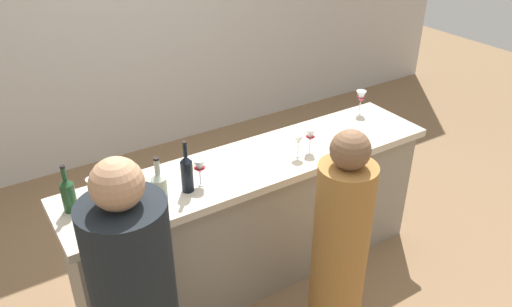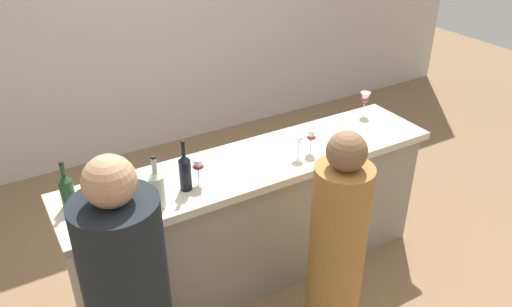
{
  "view_description": "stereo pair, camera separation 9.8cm",
  "coord_description": "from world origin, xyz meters",
  "px_view_note": "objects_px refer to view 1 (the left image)",
  "views": [
    {
      "loc": [
        -1.47,
        -2.31,
        2.53
      ],
      "look_at": [
        0.0,
        0.0,
        0.97
      ],
      "focal_mm": 35.69,
      "sensor_mm": 36.0,
      "label": 1
    },
    {
      "loc": [
        -1.39,
        -2.36,
        2.53
      ],
      "look_at": [
        0.0,
        0.0,
        0.97
      ],
      "focal_mm": 35.69,
      "sensor_mm": 36.0,
      "label": 2
    }
  ],
  "objects_px": {
    "wine_bottle_center_near_black": "(187,172)",
    "wine_glass_far_center": "(361,98)",
    "water_pitcher": "(96,206)",
    "person_center_guest": "(340,252)",
    "wine_bottle_leftmost_olive_green": "(68,194)",
    "wine_glass_near_left": "(298,140)",
    "wine_bottle_second_left_clear_pale": "(159,190)",
    "wine_glass_near_right": "(200,167)",
    "wine_glass_near_center": "(310,136)",
    "wine_glass_far_left": "(94,186)"
  },
  "relations": [
    {
      "from": "wine_bottle_center_near_black",
      "to": "wine_glass_far_center",
      "type": "relative_size",
      "value": 1.81
    },
    {
      "from": "water_pitcher",
      "to": "person_center_guest",
      "type": "relative_size",
      "value": 0.13
    },
    {
      "from": "wine_bottle_leftmost_olive_green",
      "to": "wine_glass_near_left",
      "type": "relative_size",
      "value": 1.86
    },
    {
      "from": "wine_bottle_second_left_clear_pale",
      "to": "wine_glass_far_center",
      "type": "relative_size",
      "value": 1.8
    },
    {
      "from": "wine_glass_far_center",
      "to": "wine_glass_near_right",
      "type": "bearing_deg",
      "value": -170.66
    },
    {
      "from": "wine_glass_near_left",
      "to": "person_center_guest",
      "type": "relative_size",
      "value": 0.11
    },
    {
      "from": "wine_glass_near_right",
      "to": "wine_glass_far_center",
      "type": "height_order",
      "value": "wine_glass_far_center"
    },
    {
      "from": "wine_bottle_second_left_clear_pale",
      "to": "person_center_guest",
      "type": "height_order",
      "value": "person_center_guest"
    },
    {
      "from": "wine_bottle_leftmost_olive_green",
      "to": "wine_glass_near_center",
      "type": "bearing_deg",
      "value": -6.51
    },
    {
      "from": "wine_bottle_center_near_black",
      "to": "wine_glass_far_left",
      "type": "height_order",
      "value": "wine_bottle_center_near_black"
    },
    {
      "from": "wine_glass_near_right",
      "to": "wine_glass_far_left",
      "type": "relative_size",
      "value": 1.11
    },
    {
      "from": "wine_glass_near_center",
      "to": "wine_glass_far_left",
      "type": "height_order",
      "value": "wine_glass_near_center"
    },
    {
      "from": "wine_bottle_leftmost_olive_green",
      "to": "wine_bottle_center_near_black",
      "type": "distance_m",
      "value": 0.63
    },
    {
      "from": "wine_bottle_center_near_black",
      "to": "wine_bottle_second_left_clear_pale",
      "type": "bearing_deg",
      "value": -158.53
    },
    {
      "from": "wine_glass_near_center",
      "to": "person_center_guest",
      "type": "xyz_separation_m",
      "value": [
        -0.26,
        -0.64,
        -0.38
      ]
    },
    {
      "from": "wine_bottle_leftmost_olive_green",
      "to": "wine_glass_near_left",
      "type": "bearing_deg",
      "value": -7.26
    },
    {
      "from": "wine_glass_near_center",
      "to": "wine_glass_near_right",
      "type": "bearing_deg",
      "value": 178.11
    },
    {
      "from": "wine_glass_near_center",
      "to": "water_pitcher",
      "type": "xyz_separation_m",
      "value": [
        -1.38,
        0.0,
        -0.02
      ]
    },
    {
      "from": "wine_bottle_second_left_clear_pale",
      "to": "wine_glass_near_center",
      "type": "bearing_deg",
      "value": 3.9
    },
    {
      "from": "wine_bottle_leftmost_olive_green",
      "to": "wine_glass_near_center",
      "type": "relative_size",
      "value": 1.73
    },
    {
      "from": "wine_glass_far_center",
      "to": "water_pitcher",
      "type": "height_order",
      "value": "water_pitcher"
    },
    {
      "from": "wine_glass_near_left",
      "to": "wine_glass_near_right",
      "type": "xyz_separation_m",
      "value": [
        -0.67,
        0.03,
        0.0
      ]
    },
    {
      "from": "wine_bottle_leftmost_olive_green",
      "to": "water_pitcher",
      "type": "height_order",
      "value": "wine_bottle_leftmost_olive_green"
    },
    {
      "from": "wine_bottle_second_left_clear_pale",
      "to": "wine_glass_near_center",
      "type": "distance_m",
      "value": 1.06
    },
    {
      "from": "wine_bottle_center_near_black",
      "to": "water_pitcher",
      "type": "distance_m",
      "value": 0.52
    },
    {
      "from": "wine_glass_near_right",
      "to": "wine_glass_far_left",
      "type": "bearing_deg",
      "value": 165.6
    },
    {
      "from": "wine_glass_near_center",
      "to": "wine_glass_far_left",
      "type": "distance_m",
      "value": 1.35
    },
    {
      "from": "wine_bottle_second_left_clear_pale",
      "to": "wine_glass_near_left",
      "type": "xyz_separation_m",
      "value": [
        0.96,
        0.07,
        -0.01
      ]
    },
    {
      "from": "wine_bottle_leftmost_olive_green",
      "to": "wine_bottle_second_left_clear_pale",
      "type": "distance_m",
      "value": 0.48
    },
    {
      "from": "wine_bottle_leftmost_olive_green",
      "to": "person_center_guest",
      "type": "distance_m",
      "value": 1.5
    },
    {
      "from": "wine_bottle_leftmost_olive_green",
      "to": "wine_glass_near_right",
      "type": "relative_size",
      "value": 1.66
    },
    {
      "from": "wine_bottle_second_left_clear_pale",
      "to": "wine_glass_far_left",
      "type": "xyz_separation_m",
      "value": [
        -0.28,
        0.24,
        -0.02
      ]
    },
    {
      "from": "person_center_guest",
      "to": "wine_glass_near_left",
      "type": "bearing_deg",
      "value": -22.31
    },
    {
      "from": "wine_bottle_leftmost_olive_green",
      "to": "wine_glass_far_left",
      "type": "height_order",
      "value": "wine_bottle_leftmost_olive_green"
    },
    {
      "from": "wine_glass_near_left",
      "to": "wine_glass_far_center",
      "type": "height_order",
      "value": "wine_glass_far_center"
    },
    {
      "from": "wine_bottle_center_near_black",
      "to": "wine_glass_near_left",
      "type": "xyz_separation_m",
      "value": [
        0.76,
        -0.01,
        -0.01
      ]
    },
    {
      "from": "wine_glass_near_right",
      "to": "water_pitcher",
      "type": "distance_m",
      "value": 0.61
    },
    {
      "from": "wine_bottle_second_left_clear_pale",
      "to": "water_pitcher",
      "type": "bearing_deg",
      "value": 167.18
    },
    {
      "from": "wine_bottle_leftmost_olive_green",
      "to": "wine_glass_far_left",
      "type": "bearing_deg",
      "value": 0.96
    },
    {
      "from": "wine_glass_far_left",
      "to": "wine_glass_far_center",
      "type": "relative_size",
      "value": 0.87
    },
    {
      "from": "wine_glass_near_center",
      "to": "wine_glass_far_center",
      "type": "bearing_deg",
      "value": 21.43
    },
    {
      "from": "wine_glass_near_right",
      "to": "water_pitcher",
      "type": "xyz_separation_m",
      "value": [
        -0.61,
        -0.03,
        -0.02
      ]
    },
    {
      "from": "wine_glass_near_left",
      "to": "water_pitcher",
      "type": "distance_m",
      "value": 1.28
    },
    {
      "from": "wine_glass_near_right",
      "to": "water_pitcher",
      "type": "height_order",
      "value": "water_pitcher"
    },
    {
      "from": "wine_glass_near_left",
      "to": "wine_glass_far_center",
      "type": "relative_size",
      "value": 0.86
    },
    {
      "from": "water_pitcher",
      "to": "wine_bottle_leftmost_olive_green",
      "type": "bearing_deg",
      "value": 119.09
    },
    {
      "from": "wine_glass_near_right",
      "to": "person_center_guest",
      "type": "distance_m",
      "value": 0.92
    },
    {
      "from": "wine_bottle_second_left_clear_pale",
      "to": "wine_bottle_center_near_black",
      "type": "relative_size",
      "value": 0.99
    },
    {
      "from": "person_center_guest",
      "to": "wine_bottle_center_near_black",
      "type": "bearing_deg",
      "value": 35.34
    },
    {
      "from": "wine_glass_near_left",
      "to": "wine_glass_far_left",
      "type": "distance_m",
      "value": 1.25
    }
  ]
}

